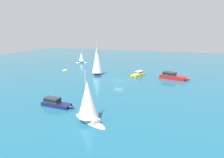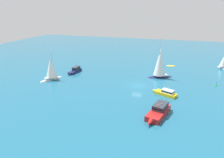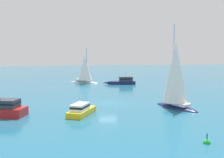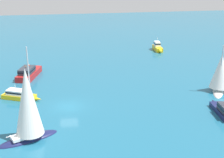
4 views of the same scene
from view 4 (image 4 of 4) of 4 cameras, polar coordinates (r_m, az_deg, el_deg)
ground_plane at (r=47.94m, az=-7.35°, el=-4.64°), size 166.03×166.03×0.00m
powerboat at (r=47.41m, az=18.34°, el=-4.98°), size 6.88×2.02×2.74m
yacht at (r=38.95m, az=-14.06°, el=-4.61°), size 4.82×7.29×11.28m
motor_cruiser at (r=51.78m, az=-15.47°, el=-2.62°), size 3.68×6.09×2.18m
cabin_cruiser at (r=60.76m, az=-13.86°, el=1.10°), size 8.60×4.21×2.23m
motor_cruiser_1 at (r=76.62m, az=7.72°, el=5.33°), size 4.87×1.44×2.96m
sailboat at (r=54.50m, az=17.81°, el=0.79°), size 6.72×4.50×7.94m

